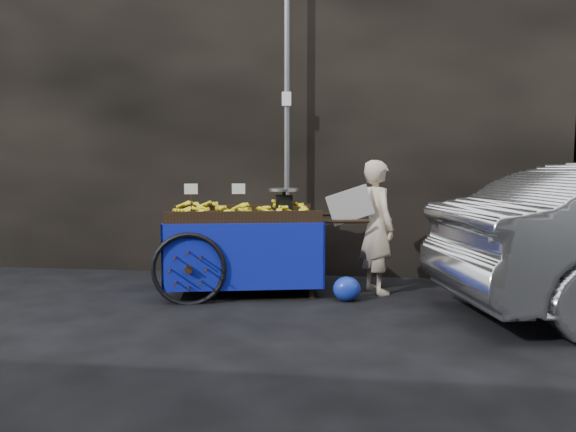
# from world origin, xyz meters

# --- Properties ---
(ground) EXTENTS (80.00, 80.00, 0.00)m
(ground) POSITION_xyz_m (0.00, 0.00, 0.00)
(ground) COLOR black
(ground) RESTS_ON ground
(building_wall) EXTENTS (13.50, 2.00, 5.00)m
(building_wall) POSITION_xyz_m (0.39, 2.60, 2.50)
(building_wall) COLOR black
(building_wall) RESTS_ON ground
(street_pole) EXTENTS (0.12, 0.10, 4.00)m
(street_pole) POSITION_xyz_m (0.30, 1.30, 2.01)
(street_pole) COLOR slate
(street_pole) RESTS_ON ground
(banana_cart) EXTENTS (2.66, 1.63, 1.35)m
(banana_cart) POSITION_xyz_m (-0.19, 0.52, 0.83)
(banana_cart) COLOR black
(banana_cart) RESTS_ON ground
(vendor) EXTENTS (0.92, 0.70, 1.60)m
(vendor) POSITION_xyz_m (1.47, 0.65, 0.80)
(vendor) COLOR beige
(vendor) RESTS_ON ground
(plastic_bag) EXTENTS (0.31, 0.25, 0.28)m
(plastic_bag) POSITION_xyz_m (1.14, 0.18, 0.14)
(plastic_bag) COLOR #1730B1
(plastic_bag) RESTS_ON ground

